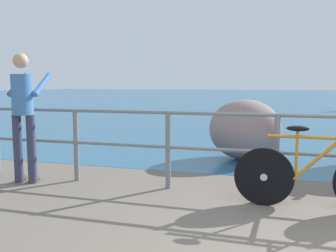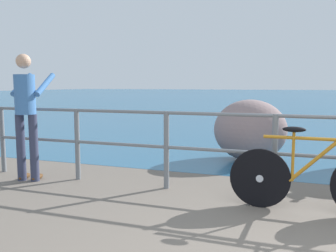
% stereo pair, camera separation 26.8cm
% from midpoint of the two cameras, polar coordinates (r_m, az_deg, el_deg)
% --- Properties ---
extents(ground_plane, '(120.00, 120.00, 0.10)m').
position_cam_midpoint_polar(ground_plane, '(22.45, 17.79, 2.75)').
color(ground_plane, '#6B6056').
extents(sea_surface, '(120.00, 90.00, 0.01)m').
position_cam_midpoint_polar(sea_surface, '(50.26, 16.98, 4.84)').
color(sea_surface, '#285B7F').
rests_on(sea_surface, ground_plane).
extents(bicycle, '(1.70, 0.48, 0.92)m').
position_cam_midpoint_polar(bicycle, '(4.14, 20.66, -7.37)').
color(bicycle, black).
rests_on(bicycle, ground_plane).
extents(person_at_railing, '(0.52, 0.67, 1.78)m').
position_cam_midpoint_polar(person_at_railing, '(5.31, -23.46, 2.12)').
color(person_at_railing, '#333851').
rests_on(person_at_railing, ground_plane).
extents(breakwater_boulder_left, '(1.29, 1.13, 1.10)m').
position_cam_midpoint_polar(breakwater_boulder_left, '(6.59, 11.09, -0.56)').
color(breakwater_boulder_left, gray).
rests_on(breakwater_boulder_left, ground).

